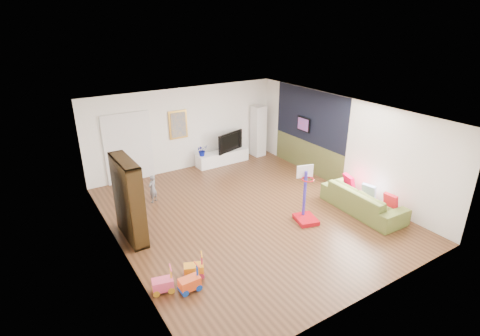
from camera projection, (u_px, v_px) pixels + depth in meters
floor at (248, 214)px, 9.77m from camera, size 6.50×7.50×0.00m
ceiling at (249, 112)px, 8.74m from camera, size 6.50×7.50×0.00m
wall_back at (185, 129)px, 12.18m from camera, size 6.50×0.00×2.70m
wall_front at (371, 236)px, 6.32m from camera, size 6.50×0.00×2.70m
wall_left at (116, 198)px, 7.65m from camera, size 0.00×7.50×2.70m
wall_right at (342, 143)px, 10.86m from camera, size 0.00×7.50×2.70m
navy_accent at (310, 116)px, 11.75m from camera, size 0.01×3.20×1.70m
olive_wainscot at (307, 156)px, 12.27m from camera, size 0.01×3.20×1.00m
doorway at (129, 149)px, 11.33m from camera, size 1.45×0.06×2.10m
painting_back at (178, 125)px, 11.95m from camera, size 0.62×0.06×0.92m
artwork_right at (303, 124)px, 11.99m from camera, size 0.04×0.56×0.46m
media_console at (222, 157)px, 12.97m from camera, size 1.89×0.51×0.44m
tall_cabinet at (258, 131)px, 13.48m from camera, size 0.44×0.44×1.83m
bookshelf at (129, 200)px, 8.40m from camera, size 0.36×1.32×1.93m
sofa at (363, 200)px, 9.76m from camera, size 0.97×2.31×0.66m
basketball_hoop at (308, 196)px, 9.13m from camera, size 0.64×0.71×1.44m
ride_on_yellow at (194, 266)px, 7.33m from camera, size 0.45×0.37×0.51m
ride_on_orange at (189, 279)px, 6.96m from camera, size 0.40×0.25×0.52m
ride_on_pink at (162, 280)px, 6.93m from camera, size 0.43×0.33×0.52m
child at (153, 189)px, 10.23m from camera, size 0.35×0.31×0.80m
tv at (228, 141)px, 12.86m from camera, size 1.15×0.50×0.67m
vase_plant at (202, 150)px, 12.43m from camera, size 0.35×0.30×0.38m
pillow_left at (391, 201)px, 9.31m from camera, size 0.11×0.36×0.36m
pillow_center at (369, 191)px, 9.82m from camera, size 0.17×0.38×0.37m
pillow_right at (349, 182)px, 10.33m from camera, size 0.22×0.43×0.42m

